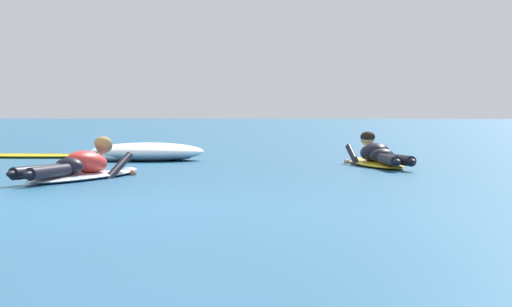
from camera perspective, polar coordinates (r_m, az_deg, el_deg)
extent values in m
plane|color=#235B84|center=(18.25, -1.39, -0.02)|extent=(120.00, 120.00, 0.00)
ellipsoid|color=silver|center=(11.95, -9.73, -1.27)|extent=(1.11, 2.42, 0.07)
ellipsoid|color=silver|center=(12.94, -7.20, -0.92)|extent=(0.23, 0.24, 0.06)
ellipsoid|color=red|center=(11.98, -9.61, -0.47)|extent=(0.57, 0.78, 0.35)
ellipsoid|color=black|center=(11.64, -10.61, -0.72)|extent=(0.40, 0.36, 0.20)
cylinder|color=black|center=(11.21, -12.42, -1.01)|extent=(0.39, 0.81, 0.14)
ellipsoid|color=black|center=(10.89, -13.68, -1.13)|extent=(0.15, 0.24, 0.08)
cylinder|color=black|center=(11.12, -11.73, -1.03)|extent=(0.30, 0.82, 0.14)
ellipsoid|color=black|center=(10.77, -12.77, -1.16)|extent=(0.15, 0.24, 0.08)
cylinder|color=black|center=(12.43, -9.60, -0.73)|extent=(0.25, 0.62, 0.35)
sphere|color=#8C6647|center=(12.78, -8.71, -1.08)|extent=(0.09, 0.09, 0.09)
cylinder|color=black|center=(12.20, -7.86, -0.78)|extent=(0.25, 0.62, 0.35)
sphere|color=#8C6647|center=(12.54, -7.04, -1.14)|extent=(0.09, 0.09, 0.09)
sphere|color=#8C6647|center=(12.33, -8.67, 0.47)|extent=(0.21, 0.21, 0.21)
ellipsoid|color=#AD894C|center=(12.31, -8.72, 0.61)|extent=(0.27, 0.25, 0.16)
ellipsoid|color=yellow|center=(14.46, 6.83, -0.59)|extent=(1.03, 2.29, 0.07)
ellipsoid|color=yellow|center=(15.49, 5.75, -0.33)|extent=(0.22, 0.24, 0.06)
ellipsoid|color=black|center=(14.50, 6.78, 0.07)|extent=(0.55, 0.75, 0.35)
ellipsoid|color=black|center=(14.13, 7.21, -0.12)|extent=(0.40, 0.35, 0.20)
cylinder|color=black|center=(13.55, 7.56, -0.36)|extent=(0.30, 0.86, 0.14)
ellipsoid|color=black|center=(13.14, 7.99, -0.45)|extent=(0.15, 0.24, 0.08)
cylinder|color=black|center=(13.60, 8.21, -0.35)|extent=(0.39, 0.85, 0.14)
ellipsoid|color=black|center=(13.20, 8.85, -0.45)|extent=(0.15, 0.24, 0.08)
cylinder|color=black|center=(14.80, 5.57, -0.18)|extent=(0.24, 0.63, 0.36)
sphere|color=tan|center=(15.20, 5.19, -0.48)|extent=(0.09, 0.09, 0.09)
cylinder|color=black|center=(14.90, 7.23, -0.17)|extent=(0.24, 0.63, 0.36)
sphere|color=tan|center=(15.27, 6.82, -0.47)|extent=(0.09, 0.09, 0.09)
sphere|color=tan|center=(14.87, 6.37, 0.85)|extent=(0.21, 0.21, 0.21)
ellipsoid|color=black|center=(14.85, 6.39, 0.96)|extent=(0.26, 0.25, 0.16)
ellipsoid|color=yellow|center=(17.27, -13.25, -0.12)|extent=(2.25, 0.57, 0.07)
cube|color=yellow|center=(17.26, -13.25, 0.00)|extent=(1.91, 0.03, 0.01)
cone|color=black|center=(16.99, -10.22, -0.24)|extent=(0.10, 0.10, 0.16)
ellipsoid|color=white|center=(15.94, -6.22, 0.10)|extent=(1.97, 1.45, 0.29)
ellipsoid|color=white|center=(16.11, -4.60, -0.02)|extent=(0.68, 0.62, 0.20)
ellipsoid|color=white|center=(15.86, -8.18, -0.16)|extent=(0.79, 0.74, 0.16)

